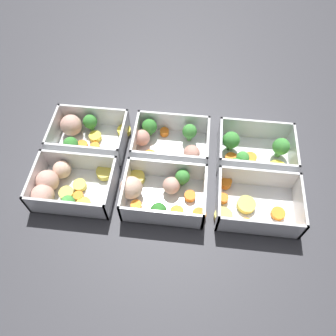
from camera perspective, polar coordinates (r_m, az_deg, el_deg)
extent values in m
plane|color=#38383D|center=(0.72, 0.00, -0.89)|extent=(4.00, 4.00, 0.00)
cube|color=white|center=(0.77, 14.62, 2.04)|extent=(0.17, 0.12, 0.00)
cube|color=white|center=(0.79, 14.91, 6.54)|extent=(0.17, 0.01, 0.06)
cube|color=white|center=(0.72, 15.23, -0.37)|extent=(0.17, 0.01, 0.06)
cube|color=white|center=(0.77, 20.90, 2.61)|extent=(0.01, 0.12, 0.06)
cube|color=white|center=(0.74, 8.96, 3.86)|extent=(0.01, 0.12, 0.06)
cylinder|color=orange|center=(0.76, 14.17, 1.77)|extent=(0.03, 0.03, 0.01)
cylinder|color=orange|center=(0.75, 10.94, 1.63)|extent=(0.04, 0.04, 0.01)
cylinder|color=#519448|center=(0.75, 12.65, 1.03)|extent=(0.01, 0.01, 0.01)
sphere|color=#42933D|center=(0.73, 12.89, 1.75)|extent=(0.03, 0.03, 0.03)
cylinder|color=#519448|center=(0.76, 10.68, 3.76)|extent=(0.01, 0.01, 0.02)
sphere|color=#42933D|center=(0.75, 10.94, 4.80)|extent=(0.04, 0.04, 0.04)
cylinder|color=#519448|center=(0.78, 18.65, 2.56)|extent=(0.01, 0.01, 0.02)
sphere|color=#42933D|center=(0.76, 19.10, 3.56)|extent=(0.04, 0.04, 0.04)
cylinder|color=yellow|center=(0.75, 18.44, -0.11)|extent=(0.05, 0.05, 0.01)
cylinder|color=#519448|center=(0.73, 11.45, -0.14)|extent=(0.01, 0.01, 0.01)
sphere|color=#42933D|center=(0.72, 11.67, 0.60)|extent=(0.03, 0.03, 0.03)
cube|color=white|center=(0.76, 0.54, 3.37)|extent=(0.17, 0.12, 0.00)
cube|color=white|center=(0.77, 1.00, 7.93)|extent=(0.17, 0.01, 0.06)
cube|color=white|center=(0.70, 0.08, 1.02)|extent=(0.17, 0.01, 0.06)
cube|color=white|center=(0.74, 6.80, 4.07)|extent=(0.01, 0.12, 0.06)
cube|color=white|center=(0.75, -5.61, 5.14)|extent=(0.01, 0.12, 0.06)
cylinder|color=orange|center=(0.74, -3.16, 2.13)|extent=(0.04, 0.04, 0.01)
sphere|color=tan|center=(0.75, -4.57, 5.28)|extent=(0.04, 0.04, 0.04)
cylinder|color=#519448|center=(0.77, 3.70, 5.42)|extent=(0.01, 0.01, 0.02)
sphere|color=#42933D|center=(0.75, 3.79, 6.40)|extent=(0.03, 0.03, 0.03)
cylinder|color=orange|center=(0.78, -0.62, 6.27)|extent=(0.03, 0.03, 0.01)
sphere|color=tan|center=(0.73, 4.13, 2.61)|extent=(0.05, 0.05, 0.04)
cylinder|color=orange|center=(0.74, -5.18, 1.96)|extent=(0.03, 0.03, 0.01)
cylinder|color=#49883F|center=(0.78, -3.19, 6.29)|extent=(0.01, 0.01, 0.01)
sphere|color=#388433|center=(0.77, -3.26, 7.24)|extent=(0.04, 0.04, 0.04)
cube|color=white|center=(0.79, -13.20, 4.48)|extent=(0.17, 0.12, 0.00)
cube|color=white|center=(0.81, -12.63, 8.84)|extent=(0.17, 0.01, 0.06)
cube|color=white|center=(0.74, -14.61, 2.30)|extent=(0.17, 0.01, 0.06)
cube|color=white|center=(0.75, -7.72, 5.30)|extent=(0.01, 0.12, 0.06)
cube|color=white|center=(0.80, -19.10, 6.04)|extent=(0.01, 0.12, 0.06)
sphere|color=#D19E8C|center=(0.80, -16.51, 7.15)|extent=(0.07, 0.07, 0.05)
cylinder|color=yellow|center=(0.79, -12.54, 5.32)|extent=(0.03, 0.03, 0.01)
cylinder|color=orange|center=(0.78, -14.71, 3.69)|extent=(0.04, 0.04, 0.01)
cylinder|color=#49883F|center=(0.81, -13.16, 6.95)|extent=(0.01, 0.01, 0.01)
sphere|color=#388433|center=(0.79, -13.43, 7.87)|extent=(0.03, 0.03, 0.03)
cylinder|color=orange|center=(0.77, -12.58, 3.56)|extent=(0.03, 0.03, 0.01)
cylinder|color=#49883F|center=(0.78, -16.23, 3.09)|extent=(0.01, 0.01, 0.01)
sphere|color=#388433|center=(0.76, -16.58, 3.98)|extent=(0.03, 0.03, 0.03)
cylinder|color=yellow|center=(0.79, -7.65, 6.46)|extent=(0.04, 0.04, 0.01)
cylinder|color=orange|center=(0.83, -17.11, 7.65)|extent=(0.03, 0.03, 0.01)
cube|color=white|center=(0.70, 14.98, -6.71)|extent=(0.17, 0.12, 0.00)
cube|color=white|center=(0.71, 15.29, -1.63)|extent=(0.17, 0.01, 0.06)
cube|color=white|center=(0.65, 15.68, -10.05)|extent=(0.17, 0.01, 0.06)
cube|color=white|center=(0.70, 21.92, -6.10)|extent=(0.01, 0.12, 0.06)
cube|color=white|center=(0.67, 8.71, -5.15)|extent=(0.01, 0.12, 0.06)
cylinder|color=orange|center=(0.69, 20.62, -10.27)|extent=(0.03, 0.03, 0.01)
cylinder|color=orange|center=(0.67, 13.43, -9.68)|extent=(0.03, 0.03, 0.01)
cylinder|color=orange|center=(0.71, 9.96, -2.56)|extent=(0.04, 0.04, 0.02)
cylinder|color=#DBC647|center=(0.67, 9.58, -8.30)|extent=(0.05, 0.05, 0.01)
cylinder|color=orange|center=(0.69, 9.55, -5.25)|extent=(0.03, 0.03, 0.01)
cylinder|color=orange|center=(0.70, 18.60, -7.52)|extent=(0.04, 0.04, 0.01)
cylinder|color=#DBC647|center=(0.69, 13.46, -6.25)|extent=(0.05, 0.05, 0.01)
cube|color=white|center=(0.69, -0.60, -5.41)|extent=(0.17, 0.12, 0.00)
cube|color=white|center=(0.69, -0.08, -0.24)|extent=(0.17, 0.01, 0.06)
cube|color=white|center=(0.64, -1.21, -8.73)|extent=(0.17, 0.01, 0.06)
cube|color=white|center=(0.66, 6.30, -4.95)|extent=(0.01, 0.12, 0.06)
cube|color=white|center=(0.67, -7.43, -3.62)|extent=(0.01, 0.12, 0.06)
sphere|color=beige|center=(0.68, -6.46, -3.44)|extent=(0.06, 0.06, 0.05)
cylinder|color=orange|center=(0.66, 1.55, -7.78)|extent=(0.04, 0.04, 0.01)
cylinder|color=#DBC647|center=(0.71, -5.43, -1.70)|extent=(0.04, 0.04, 0.02)
cylinder|color=orange|center=(0.67, -5.56, -6.63)|extent=(0.03, 0.03, 0.02)
sphere|color=#D19E8C|center=(0.68, 0.57, -3.06)|extent=(0.05, 0.05, 0.04)
cylinder|color=orange|center=(0.67, 5.42, -8.12)|extent=(0.04, 0.04, 0.01)
cylinder|color=#519448|center=(0.70, 2.48, -2.36)|extent=(0.01, 0.01, 0.02)
sphere|color=#42933D|center=(0.68, 2.54, -1.51)|extent=(0.03, 0.03, 0.03)
cylinder|color=#407A37|center=(0.66, -1.62, -8.19)|extent=(0.01, 0.01, 0.01)
sphere|color=#2D7228|center=(0.65, -1.66, -7.48)|extent=(0.03, 0.03, 0.03)
cylinder|color=orange|center=(0.68, 3.84, -4.90)|extent=(0.03, 0.03, 0.01)
cube|color=white|center=(0.72, -15.61, -3.77)|extent=(0.17, 0.12, 0.00)
cube|color=white|center=(0.73, -14.97, 1.12)|extent=(0.17, 0.01, 0.06)
cube|color=white|center=(0.68, -17.35, -6.76)|extent=(0.17, 0.01, 0.06)
cube|color=white|center=(0.68, -9.74, -3.38)|extent=(0.01, 0.12, 0.06)
cube|color=white|center=(0.73, -22.02, -1.99)|extent=(0.01, 0.12, 0.06)
cylinder|color=orange|center=(0.71, -15.31, -4.76)|extent=(0.03, 0.03, 0.01)
sphere|color=beige|center=(0.74, -17.97, -0.24)|extent=(0.04, 0.04, 0.04)
cylinder|color=#DBC647|center=(0.72, -10.99, -0.80)|extent=(0.05, 0.05, 0.01)
cylinder|color=#519448|center=(0.70, -16.68, -6.43)|extent=(0.01, 0.01, 0.02)
sphere|color=#42933D|center=(0.68, -17.05, -5.72)|extent=(0.03, 0.03, 0.03)
sphere|color=#D19E8C|center=(0.72, -20.26, -2.15)|extent=(0.05, 0.05, 0.05)
cylinder|color=yellow|center=(0.70, -14.46, -6.11)|extent=(0.04, 0.04, 0.01)
cylinder|color=#DBC647|center=(0.72, -15.13, -2.93)|extent=(0.04, 0.04, 0.01)
cylinder|color=#DBC647|center=(0.72, -17.21, -4.28)|extent=(0.04, 0.04, 0.01)
sphere|color=#D19E8C|center=(0.71, -20.98, -4.49)|extent=(0.06, 0.06, 0.05)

